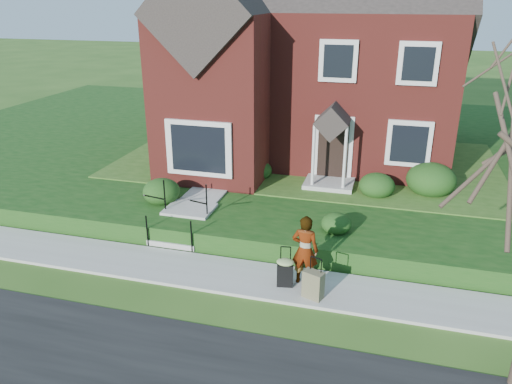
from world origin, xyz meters
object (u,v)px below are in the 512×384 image
(suitcase_olive, at_px, (313,285))
(suitcase_black, at_px, (285,271))
(woman, at_px, (305,250))
(front_steps, at_px, (184,221))

(suitcase_olive, bearing_deg, suitcase_black, 176.97)
(woman, bearing_deg, suitcase_black, 35.56)
(woman, relative_size, suitcase_olive, 1.75)
(suitcase_black, xyz_separation_m, suitcase_olive, (0.72, -0.32, -0.06))
(woman, xyz_separation_m, suitcase_black, (-0.41, -0.25, -0.48))
(front_steps, distance_m, woman, 4.23)
(woman, height_order, suitcase_black, woman)
(front_steps, height_order, woman, woman)
(front_steps, bearing_deg, suitcase_black, -30.00)
(woman, bearing_deg, front_steps, -20.48)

